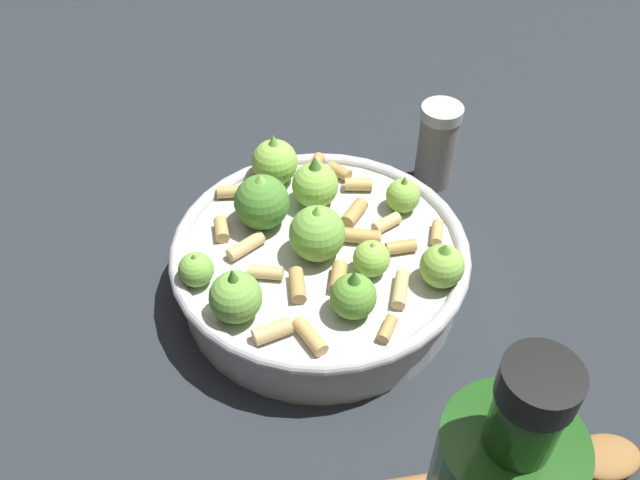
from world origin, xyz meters
TOP-DOWN VIEW (x-y plane):
  - ground_plane at (0.00, 0.00)m, footprint 2.40×2.40m
  - cooking_pan at (-0.00, 0.00)m, footprint 0.25×0.25m
  - pepper_shaker at (0.06, 0.18)m, footprint 0.04×0.04m
  - wooden_spoon at (0.19, -0.12)m, footprint 0.21×0.14m

SIDE VIEW (x-z plane):
  - ground_plane at x=0.00m, z-range 0.00..0.00m
  - wooden_spoon at x=0.19m, z-range 0.00..0.02m
  - cooking_pan at x=0.00m, z-range -0.02..0.09m
  - pepper_shaker at x=0.06m, z-range 0.00..0.09m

